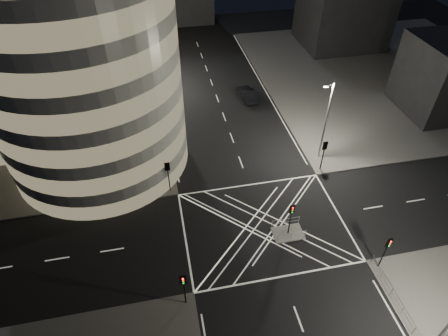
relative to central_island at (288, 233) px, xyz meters
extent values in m
plane|color=black|center=(-2.00, 1.50, -0.07)|extent=(120.00, 120.00, 0.00)
cube|color=#575452|center=(-31.00, 28.50, 0.00)|extent=(42.00, 42.00, 0.15)
cube|color=#575452|center=(27.00, 28.50, 0.00)|extent=(42.00, 42.00, 0.15)
cube|color=slate|center=(0.00, 0.00, 0.00)|extent=(3.00, 2.00, 0.15)
cylinder|color=#9B9892|center=(-18.00, 15.50, 12.57)|extent=(20.00, 20.00, 25.00)
cube|color=black|center=(24.00, 41.50, 7.58)|extent=(14.00, 12.00, 15.00)
cube|color=black|center=(28.00, 17.50, 5.08)|extent=(10.00, 10.00, 10.00)
cylinder|color=black|center=(-12.50, 10.50, 1.80)|extent=(0.32, 0.32, 3.45)
ellipsoid|color=black|center=(-12.50, 10.50, 4.84)|extent=(4.77, 4.77, 5.49)
cylinder|color=black|center=(-12.50, 16.50, 1.70)|extent=(0.32, 0.32, 3.25)
ellipsoid|color=black|center=(-12.50, 16.50, 4.46)|extent=(4.10, 4.10, 4.72)
cylinder|color=black|center=(-12.50, 22.50, 1.67)|extent=(0.32, 0.32, 3.19)
ellipsoid|color=black|center=(-12.50, 22.50, 4.27)|extent=(3.65, 3.65, 4.20)
cylinder|color=black|center=(-12.50, 28.50, 1.89)|extent=(0.32, 0.32, 3.63)
ellipsoid|color=black|center=(-12.50, 28.50, 4.90)|extent=(4.35, 4.35, 5.00)
cylinder|color=black|center=(-12.50, 34.50, 1.54)|extent=(0.32, 0.32, 2.93)
ellipsoid|color=black|center=(-12.50, 34.50, 4.17)|extent=(4.24, 4.24, 4.87)
cylinder|color=black|center=(-10.80, 8.30, 1.57)|extent=(0.12, 0.12, 3.00)
cube|color=black|center=(-10.80, 8.30, 3.52)|extent=(0.28, 0.22, 0.90)
cube|color=black|center=(-10.80, 8.30, 3.52)|extent=(0.55, 0.04, 1.10)
cylinder|color=black|center=(-10.80, -5.30, 1.57)|extent=(0.12, 0.12, 3.00)
cube|color=black|center=(-10.80, -5.30, 3.52)|extent=(0.28, 0.22, 0.90)
cube|color=black|center=(-10.80, -5.30, 3.52)|extent=(0.55, 0.04, 1.10)
cylinder|color=black|center=(6.80, 8.30, 1.57)|extent=(0.12, 0.12, 3.00)
cube|color=black|center=(6.80, 8.30, 3.52)|extent=(0.28, 0.22, 0.90)
cube|color=black|center=(6.80, 8.30, 3.52)|extent=(0.55, 0.04, 1.10)
cylinder|color=black|center=(6.80, -5.30, 1.57)|extent=(0.12, 0.12, 3.00)
cube|color=black|center=(6.80, -5.30, 3.52)|extent=(0.28, 0.22, 0.90)
cube|color=black|center=(6.80, -5.30, 3.52)|extent=(0.55, 0.04, 1.10)
cylinder|color=black|center=(0.00, 0.00, 1.57)|extent=(0.12, 0.12, 3.00)
cube|color=black|center=(0.00, 0.00, 3.52)|extent=(0.28, 0.22, 0.90)
cube|color=black|center=(0.00, 0.00, 3.52)|extent=(0.55, 0.04, 1.10)
cylinder|color=slate|center=(-11.50, 13.50, 5.08)|extent=(0.20, 0.20, 10.00)
cylinder|color=slate|center=(-11.05, 13.50, 9.93)|extent=(0.90, 0.10, 0.10)
cube|color=slate|center=(-10.60, 13.50, 9.83)|extent=(0.50, 0.25, 0.18)
cube|color=white|center=(-10.60, 13.50, 9.72)|extent=(0.42, 0.20, 0.05)
cylinder|color=slate|center=(-11.50, 31.50, 5.08)|extent=(0.20, 0.20, 10.00)
cylinder|color=slate|center=(-11.05, 31.50, 9.93)|extent=(0.90, 0.10, 0.10)
cube|color=slate|center=(-10.60, 31.50, 9.83)|extent=(0.50, 0.25, 0.18)
cube|color=white|center=(-10.60, 31.50, 9.72)|extent=(0.42, 0.20, 0.05)
cylinder|color=slate|center=(7.50, 10.50, 5.08)|extent=(0.20, 0.20, 10.00)
cylinder|color=slate|center=(7.05, 10.50, 9.93)|extent=(0.90, 0.10, 0.10)
cube|color=slate|center=(6.60, 10.50, 9.83)|extent=(0.50, 0.25, 0.18)
cube|color=white|center=(6.60, 10.50, 9.72)|extent=(0.42, 0.20, 0.05)
cube|color=slate|center=(6.30, -10.65, 0.62)|extent=(0.06, 11.70, 1.10)
cube|color=slate|center=(0.00, -0.90, 0.62)|extent=(2.80, 0.06, 1.10)
cube|color=slate|center=(0.00, 0.90, 0.62)|extent=(2.80, 0.06, 1.10)
imported|color=black|center=(2.31, 25.48, 0.75)|extent=(2.14, 5.13, 1.65)
camera|label=1|loc=(-10.90, -21.60, 29.32)|focal=30.00mm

